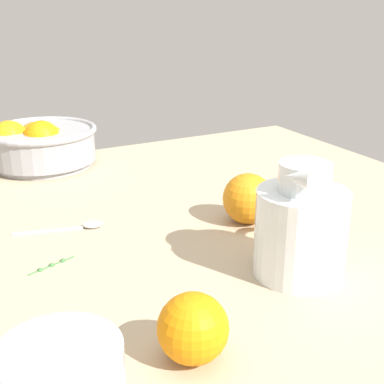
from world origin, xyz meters
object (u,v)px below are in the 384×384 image
(loose_orange_0, at_px, (248,199))
(spoon, at_px, (74,227))
(juice_pitcher, at_px, (301,234))
(fruit_bowl, at_px, (39,143))
(loose_orange_1, at_px, (193,328))

(loose_orange_0, xyz_separation_m, spoon, (-0.26, 0.11, -0.04))
(loose_orange_0, distance_m, spoon, 0.28)
(juice_pitcher, height_order, spoon, juice_pitcher)
(fruit_bowl, distance_m, loose_orange_0, 0.52)
(loose_orange_1, bearing_deg, juice_pitcher, 24.10)
(juice_pitcher, relative_size, loose_orange_1, 2.21)
(fruit_bowl, height_order, loose_orange_1, fruit_bowl)
(fruit_bowl, relative_size, loose_orange_0, 2.87)
(loose_orange_0, distance_m, loose_orange_1, 0.36)
(loose_orange_0, relative_size, loose_orange_1, 1.12)
(fruit_bowl, xyz_separation_m, juice_pitcher, (0.19, -0.65, 0.01))
(juice_pitcher, height_order, loose_orange_1, juice_pitcher)
(fruit_bowl, xyz_separation_m, loose_orange_1, (-0.02, -0.74, -0.01))
(fruit_bowl, bearing_deg, loose_orange_0, -64.27)
(juice_pitcher, xyz_separation_m, loose_orange_0, (0.03, 0.18, -0.02))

